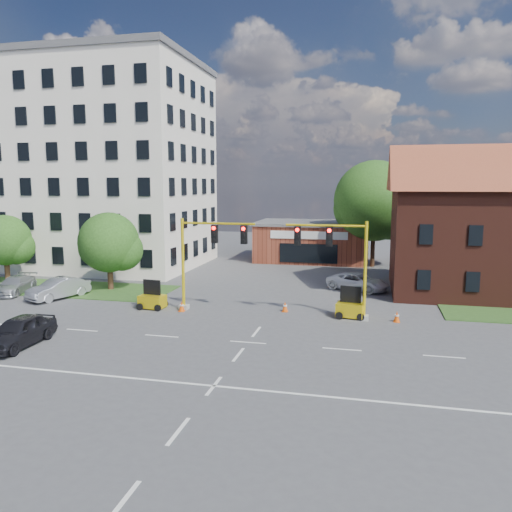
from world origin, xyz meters
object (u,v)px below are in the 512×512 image
at_px(signal_mast_east, 339,257).
at_px(trailer_east, 350,308).
at_px(pickup_white, 358,282).
at_px(sedan_dark, 19,331).
at_px(signal_mast_west, 206,253).
at_px(trailer_west, 152,300).

height_order(signal_mast_east, trailer_east, signal_mast_east).
distance_m(signal_mast_east, trailer_east, 3.42).
bearing_deg(pickup_white, sedan_dark, 159.79).
bearing_deg(trailer_east, signal_mast_east, -147.65).
xyz_separation_m(signal_mast_west, pickup_white, (9.72, 8.93, -3.24)).
bearing_deg(trailer_east, signal_mast_west, -170.01).
bearing_deg(sedan_dark, trailer_west, 67.74).
distance_m(trailer_east, pickup_white, 8.58).
relative_size(signal_mast_west, sedan_dark, 1.33).
height_order(signal_mast_east, trailer_west, signal_mast_east).
distance_m(signal_mast_west, pickup_white, 13.60).
distance_m(trailer_east, sedan_dark, 19.33).
bearing_deg(signal_mast_east, sedan_dark, -149.85).
bearing_deg(signal_mast_west, signal_mast_east, 0.00).
bearing_deg(sedan_dark, trailer_east, 28.84).
bearing_deg(trailer_east, trailer_west, -169.12).
distance_m(signal_mast_west, signal_mast_east, 8.71).
height_order(signal_mast_east, pickup_white, signal_mast_east).
relative_size(trailer_west, trailer_east, 0.98).
distance_m(trailer_west, pickup_white, 16.40).
bearing_deg(sedan_dark, signal_mast_east, 29.09).
height_order(signal_mast_west, sedan_dark, signal_mast_west).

